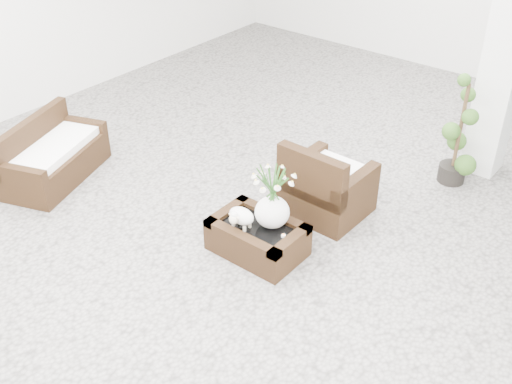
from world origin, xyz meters
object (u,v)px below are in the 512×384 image
Objects in this scene: armchair at (328,178)px; topiary at (460,131)px; loveseat at (54,151)px; coffee_table at (258,239)px.

armchair is 1.68m from topiary.
loveseat is at bearing 27.10° from armchair.
topiary is at bearing -117.57° from armchair.
topiary is (0.94, 2.49, 0.50)m from coffee_table.
armchair reaches higher than coffee_table.
coffee_table is 0.67× the size of loveseat.
loveseat is 1.02× the size of topiary.
coffee_table is 2.77m from loveseat.
loveseat is (-2.74, -0.38, 0.20)m from coffee_table.
coffee_table is at bearing 83.09° from armchair.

